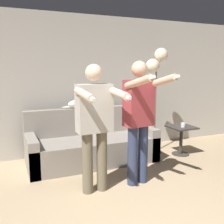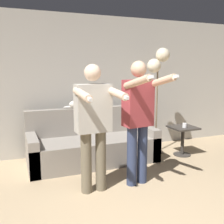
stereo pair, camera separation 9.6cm
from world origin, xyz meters
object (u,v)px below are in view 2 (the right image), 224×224
person_right (139,115)px  floor_lamp (158,67)px  couch (93,146)px  cat (80,103)px  cup (185,125)px  person_left (94,120)px  side_table (183,135)px

person_right → floor_lamp: floor_lamp is taller
couch → cat: 0.79m
floor_lamp → cup: 1.18m
floor_lamp → person_right: bearing=-130.7°
person_left → floor_lamp: (1.61, 1.13, 0.67)m
person_right → floor_lamp: 1.63m
floor_lamp → side_table: floor_lamp is taller
person_left → cup: 2.15m
cup → couch: bearing=168.2°
cat → side_table: cat is taller
floor_lamp → side_table: 1.34m
person_left → side_table: bearing=20.4°
cat → side_table: (1.81, -0.59, -0.61)m
person_right → cup: person_right is taller
couch → floor_lamp: bearing=1.6°
cat → cup: bearing=-20.2°
person_left → cup: bearing=19.0°
cat → cup: (1.79, -0.66, -0.41)m
side_table → cup: 0.21m
person_right → side_table: 1.69m
person_left → cat: person_left is taller
cup → floor_lamp: bearing=133.1°
side_table → cup: cup is taller
person_left → person_right: 0.64m
person_right → floor_lamp: (0.97, 1.13, 0.65)m
person_left → side_table: 2.23m
person_right → cat: size_ratio=3.51×
person_left → cat: bearing=80.7°
person_left → person_right: (0.64, -0.00, 0.02)m
couch → person_right: bearing=-73.6°
cat → person_left: bearing=-97.5°
cat → floor_lamp: (1.43, -0.28, 0.64)m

